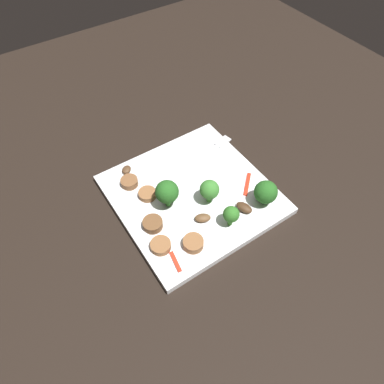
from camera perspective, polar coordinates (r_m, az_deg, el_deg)
name	(u,v)px	position (r m, az deg, el deg)	size (l,w,h in m)	color
ground_plane	(192,197)	(0.64, 0.00, -0.75)	(1.40, 1.40, 0.00)	black
plate	(192,194)	(0.64, 0.00, -0.38)	(0.27, 0.27, 0.01)	white
fork	(203,156)	(0.69, 1.90, 5.99)	(0.18, 0.05, 0.00)	silver
broccoli_floret_0	(209,190)	(0.60, 2.93, 0.37)	(0.03, 0.03, 0.05)	#408630
broccoli_floret_1	(266,192)	(0.61, 12.18, -0.03)	(0.04, 0.04, 0.05)	#296420
broccoli_floret_2	(168,193)	(0.58, -4.06, -0.17)	(0.04, 0.04, 0.06)	#296420
broccoli_floret_3	(231,215)	(0.57, 6.54, -3.76)	(0.03, 0.03, 0.04)	#347525
sausage_slice_0	(153,224)	(0.59, -6.55, -5.31)	(0.03, 0.03, 0.01)	brown
sausage_slice_1	(161,246)	(0.57, -5.24, -8.87)	(0.03, 0.03, 0.01)	brown
sausage_slice_2	(193,243)	(0.56, 0.20, -8.53)	(0.03, 0.03, 0.01)	brown
sausage_slice_3	(147,194)	(0.63, -7.43, -0.34)	(0.03, 0.03, 0.01)	brown
sausage_slice_4	(129,182)	(0.65, -10.38, 1.64)	(0.03, 0.03, 0.01)	brown
mushroom_0	(126,170)	(0.67, -10.86, 3.68)	(0.02, 0.02, 0.01)	#4C331E
mushroom_1	(244,208)	(0.61, 8.68, -2.58)	(0.03, 0.02, 0.01)	#422B19
mushroom_2	(203,218)	(0.59, 1.79, -4.34)	(0.03, 0.02, 0.01)	brown
pepper_strip_0	(175,262)	(0.56, -2.77, -11.51)	(0.04, 0.01, 0.00)	red
pepper_strip_1	(247,184)	(0.65, 9.20, 1.31)	(0.05, 0.01, 0.00)	red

